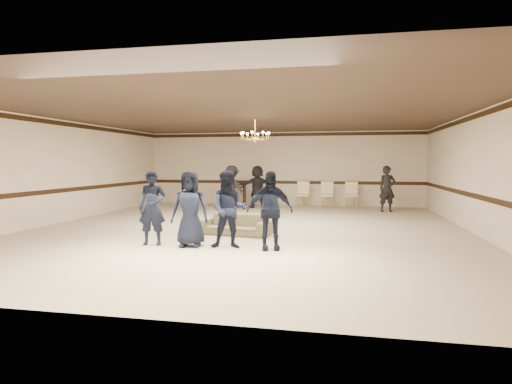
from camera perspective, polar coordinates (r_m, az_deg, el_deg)
room at (r=11.94m, az=-1.09°, el=2.64°), size 12.01×14.01×3.21m
chair_rail at (r=18.84m, az=3.51°, el=1.31°), size 12.00×0.02×0.14m
crown_molding at (r=18.86m, az=3.54°, el=7.63°), size 12.00×0.02×0.14m
chandelier at (r=12.96m, az=-0.13°, el=8.39°), size 0.94×0.94×0.89m
boy_a at (r=9.98m, az=-13.65°, el=-2.07°), size 0.67×0.49×1.70m
boy_b at (r=9.63m, az=-8.79°, el=-2.21°), size 0.89×0.64×1.70m
boy_c at (r=9.36m, az=-3.60°, el=-2.35°), size 0.92×0.77×1.70m
boy_d at (r=9.17m, az=1.84°, el=-2.48°), size 1.07×0.67×1.70m
settee at (r=11.17m, az=-2.80°, el=-4.31°), size 1.93×1.00×0.54m
adult_left at (r=17.11m, az=-3.24°, el=0.62°), size 1.28×0.97×1.75m
adult_mid at (r=17.59m, az=0.18°, el=0.72°), size 1.70×1.05×1.75m
adult_right at (r=16.94m, az=17.08°, el=0.41°), size 0.73×0.58×1.75m
banquet_chair_left at (r=18.03m, az=6.24°, el=-0.35°), size 0.52×0.52×1.05m
banquet_chair_mid at (r=17.97m, az=9.42°, el=-0.39°), size 0.52×0.52×1.05m
banquet_chair_right at (r=17.96m, az=12.61°, el=-0.44°), size 0.52×0.52×1.05m
console_table at (r=18.74m, az=-2.88°, el=-0.49°), size 1.00×0.44×0.83m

